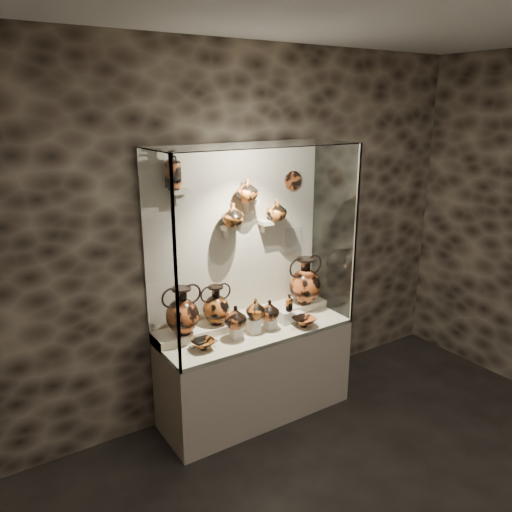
{
  "coord_description": "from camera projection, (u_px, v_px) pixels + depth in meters",
  "views": [
    {
      "loc": [
        -2.14,
        -1.15,
        2.69
      ],
      "look_at": [
        0.02,
        2.2,
        1.49
      ],
      "focal_mm": 35.0,
      "sensor_mm": 36.0,
      "label": 1
    }
  ],
  "objects": [
    {
      "name": "lekythos_small",
      "position": [
        289.0,
        302.0,
        4.38
      ],
      "size": [
        0.1,
        0.1,
        0.17
      ],
      "primitive_type": null,
      "rotation": [
        0.0,
        0.0,
        0.32
      ],
      "color": "#B1591F",
      "rests_on": "pedestal_d"
    },
    {
      "name": "rear_tier",
      "position": [
        245.0,
        320.0,
        4.46
      ],
      "size": [
        1.7,
        0.25,
        0.1
      ],
      "primitive_type": "cube",
      "color": "beige",
      "rests_on": "plinth"
    },
    {
      "name": "bracket_ca",
      "position": [
        230.0,
        228.0,
        4.22
      ],
      "size": [
        0.14,
        0.12,
        0.04
      ],
      "primitive_type": "cube",
      "color": "#BDB198",
      "rests_on": "back_panel"
    },
    {
      "name": "jug_b",
      "position": [
        255.0,
        308.0,
        4.21
      ],
      "size": [
        0.22,
        0.22,
        0.17
      ],
      "primitive_type": "imported",
      "rotation": [
        0.0,
        0.0,
        0.4
      ],
      "color": "#B1591F",
      "rests_on": "pedestal_b"
    },
    {
      "name": "pedestal_c",
      "position": [
        270.0,
        323.0,
        4.34
      ],
      "size": [
        0.09,
        0.09,
        0.09
      ],
      "primitive_type": "cube",
      "color": "silver",
      "rests_on": "front_tier"
    },
    {
      "name": "wall_back",
      "position": [
        236.0,
        236.0,
        4.36
      ],
      "size": [
        5.0,
        0.02,
        3.2
      ],
      "primitive_type": "cube",
      "color": "black",
      "rests_on": "ground"
    },
    {
      "name": "kylix_left",
      "position": [
        203.0,
        344.0,
        3.96
      ],
      "size": [
        0.3,
        0.28,
        0.09
      ],
      "primitive_type": null,
      "rotation": [
        0.0,
        0.0,
        0.42
      ],
      "color": "#B1591F",
      "rests_on": "front_tier"
    },
    {
      "name": "kylix_right",
      "position": [
        304.0,
        321.0,
        4.37
      ],
      "size": [
        0.3,
        0.27,
        0.1
      ],
      "primitive_type": null,
      "rotation": [
        0.0,
        0.0,
        0.25
      ],
      "color": "#AF4D21",
      "rests_on": "front_tier"
    },
    {
      "name": "amphora_mid",
      "position": [
        216.0,
        305.0,
        4.22
      ],
      "size": [
        0.33,
        0.33,
        0.34
      ],
      "primitive_type": null,
      "rotation": [
        0.0,
        0.0,
        0.24
      ],
      "color": "#B1591F",
      "rests_on": "rear_tier"
    },
    {
      "name": "amphora_left",
      "position": [
        182.0,
        311.0,
        4.03
      ],
      "size": [
        0.42,
        0.42,
        0.4
      ],
      "primitive_type": null,
      "rotation": [
        0.0,
        0.0,
        -0.38
      ],
      "color": "#AF4D21",
      "rests_on": "rear_tier"
    },
    {
      "name": "pedestal_e",
      "position": [
        298.0,
        316.0,
        4.49
      ],
      "size": [
        0.09,
        0.09,
        0.08
      ],
      "primitive_type": "cube",
      "color": "silver",
      "rests_on": "front_tier"
    },
    {
      "name": "jug_a",
      "position": [
        235.0,
        317.0,
        4.1
      ],
      "size": [
        0.2,
        0.2,
        0.19
      ],
      "primitive_type": "imported",
      "rotation": [
        0.0,
        0.0,
        0.07
      ],
      "color": "#AF4D21",
      "rests_on": "pedestal_a"
    },
    {
      "name": "bracket_cc",
      "position": [
        267.0,
        222.0,
        4.41
      ],
      "size": [
        0.14,
        0.12,
        0.04
      ],
      "primitive_type": "cube",
      "color": "#BDB198",
      "rests_on": "back_panel"
    },
    {
      "name": "amphora_right",
      "position": [
        305.0,
        281.0,
        4.66
      ],
      "size": [
        0.47,
        0.47,
        0.45
      ],
      "primitive_type": null,
      "rotation": [
        0.0,
        0.0,
        0.43
      ],
      "color": "#AF4D21",
      "rests_on": "rear_tier"
    },
    {
      "name": "frame_post_right",
      "position": [
        355.0,
        237.0,
        4.31
      ],
      "size": [
        0.02,
        0.02,
        1.6
      ],
      "primitive_type": "cube",
      "color": "gray",
      "rests_on": "plinth"
    },
    {
      "name": "ovoid_vase_c",
      "position": [
        276.0,
        210.0,
        4.38
      ],
      "size": [
        0.2,
        0.2,
        0.19
      ],
      "primitive_type": "imported",
      "rotation": [
        0.0,
        0.0,
        0.09
      ],
      "color": "#B1591F",
      "rests_on": "bracket_cc"
    },
    {
      "name": "pedestal_a",
      "position": [
        236.0,
        332.0,
        4.16
      ],
      "size": [
        0.09,
        0.09,
        0.1
      ],
      "primitive_type": "cube",
      "color": "silver",
      "rests_on": "front_tier"
    },
    {
      "name": "jug_c",
      "position": [
        269.0,
        310.0,
        4.28
      ],
      "size": [
        0.21,
        0.21,
        0.18
      ],
      "primitive_type": "imported",
      "rotation": [
        0.0,
        0.0,
        -0.31
      ],
      "color": "#AF4D21",
      "rests_on": "pedestal_c"
    },
    {
      "name": "bracket_cb",
      "position": [
        250.0,
        202.0,
        4.26
      ],
      "size": [
        0.1,
        0.12,
        0.04
      ],
      "primitive_type": "cube",
      "color": "#BDB198",
      "rests_on": "back_panel"
    },
    {
      "name": "pedestal_d",
      "position": [
        285.0,
        318.0,
        4.41
      ],
      "size": [
        0.09,
        0.09,
        0.12
      ],
      "primitive_type": "cube",
      "color": "silver",
      "rests_on": "front_tier"
    },
    {
      "name": "glass_left",
      "position": [
        159.0,
        260.0,
        3.67
      ],
      "size": [
        0.01,
        0.6,
        1.6
      ],
      "primitive_type": "cube",
      "color": "white",
      "rests_on": "plinth"
    },
    {
      "name": "lekythos_tall",
      "position": [
        173.0,
        168.0,
        3.79
      ],
      "size": [
        0.17,
        0.17,
        0.34
      ],
      "primitive_type": null,
      "rotation": [
        0.0,
        0.0,
        0.37
      ],
      "color": "#AF4D21",
      "rests_on": "bracket_ul"
    },
    {
      "name": "glass_front",
      "position": [
        276.0,
        252.0,
        3.87
      ],
      "size": [
        1.7,
        0.01,
        1.6
      ],
      "primitive_type": "cube",
      "color": "white",
      "rests_on": "plinth"
    },
    {
      "name": "glass_top",
      "position": [
        255.0,
        145.0,
        3.88
      ],
      "size": [
        1.7,
        0.6,
        0.01
      ],
      "primitive_type": "cube",
      "color": "white",
      "rests_on": "back_panel"
    },
    {
      "name": "back_panel",
      "position": [
        236.0,
        236.0,
        4.36
      ],
      "size": [
        1.7,
        0.03,
        1.6
      ],
      "primitive_type": "cube",
      "color": "#BDB198",
      "rests_on": "plinth"
    },
    {
      "name": "wall_plate",
      "position": [
        293.0,
        181.0,
        4.52
      ],
      "size": [
        0.18,
        0.02,
        0.18
      ],
      "primitive_type": "cylinder",
      "rotation": [
        1.57,
        0.0,
        0.0
      ],
      "color": "#9F471F",
      "rests_on": "back_panel"
    },
    {
      "name": "glass_right",
      "position": [
        333.0,
        230.0,
        4.54
      ],
      "size": [
        0.01,
        0.6,
        1.6
      ],
      "primitive_type": "cube",
      "color": "white",
      "rests_on": "plinth"
    },
    {
      "name": "front_tier",
      "position": [
        255.0,
        331.0,
        4.33
      ],
      "size": [
        1.68,
        0.58,
        0.03
      ],
      "primitive_type": "cube",
      "color": "beige",
      "rests_on": "plinth"
    },
    {
      "name": "plinth",
      "position": [
        255.0,
        373.0,
        4.45
      ],
      "size": [
        1.7,
        0.6,
        0.8
      ],
      "primitive_type": "cube",
      "color": "#BDB198",
      "rests_on": "floor"
    },
    {
      "name": "pedestal_b",
      "position": [
        254.0,
        326.0,
        4.24
      ],
      "size": [
        0.09,
        0.09,
        0.13
      ],
      "primitive_type": "cube",
      "color": "silver",
      "rests_on": "front_tier"
    },
    {
      "name": "bracket_ul",
      "position": [
        179.0,
        191.0,
        3.88
      ],
      "size": [
        0.14,
        0.12,
        0.04
      ],
      "primitive_type": "cube",
      "color": "#BDB198",
      "rests_on": "back_panel"
    },
    {
      "name": "frame_post_left",
      "position": [
        176.0,
        270.0,
        3.44
      ],
      "size": [
        0.02,
        0.02,
        1.6
      ],
      "primitive_type": "cube",
      "color": "gray",
      "rests_on": "plinth"
    },
    {
      "name": "info_placard",
      "position": [
        293.0,
        240.0,
        4.7
      ],
      "size": [
        0.18,
        0.01,
        0.24
      ],
      "primitive_type": "cube",
      "color": "beige",
      "rests_on": "back_panel"
    },
    {
      "name": "ovoid_vase_b",
      "position": [
        247.0,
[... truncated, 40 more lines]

